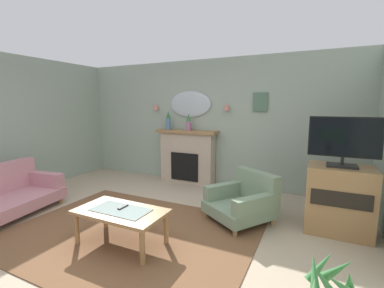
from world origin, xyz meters
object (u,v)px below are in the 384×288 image
(wall_sconce_left, at_px, (156,106))
(wall_sconce_right, at_px, (227,107))
(armchair_near_fireplace, at_px, (244,200))
(wall_mirror, at_px, (190,104))
(tv_cabinet, at_px, (339,199))
(fireplace, at_px, (187,157))
(tv_remote, at_px, (123,207))
(mantel_vase_left, at_px, (189,123))
(mantel_vase_right, at_px, (168,120))
(coffee_table, at_px, (121,214))
(framed_picture, at_px, (260,102))
(tv_flatscreen, at_px, (344,140))

(wall_sconce_left, height_order, wall_sconce_right, same)
(wall_sconce_left, bearing_deg, armchair_near_fireplace, -30.01)
(wall_mirror, height_order, tv_cabinet, wall_mirror)
(fireplace, xyz_separation_m, tv_cabinet, (2.85, -1.14, -0.12))
(wall_mirror, height_order, tv_remote, wall_mirror)
(mantel_vase_left, height_order, tv_remote, mantel_vase_left)
(tv_remote, bearing_deg, wall_sconce_left, 115.43)
(mantel_vase_right, distance_m, coffee_table, 2.96)
(wall_sconce_right, height_order, armchair_near_fireplace, wall_sconce_right)
(fireplace, distance_m, wall_sconce_right, 1.38)
(wall_sconce_right, bearing_deg, coffee_table, -98.21)
(wall_sconce_left, relative_size, wall_sconce_right, 1.00)
(wall_mirror, relative_size, wall_sconce_left, 6.86)
(mantel_vase_right, relative_size, wall_sconce_right, 2.87)
(mantel_vase_right, bearing_deg, mantel_vase_left, -0.00)
(mantel_vase_right, height_order, framed_picture, framed_picture)
(framed_picture, bearing_deg, mantel_vase_left, -172.92)
(mantel_vase_left, relative_size, coffee_table, 0.32)
(fireplace, bearing_deg, wall_mirror, 90.00)
(tv_remote, xyz_separation_m, tv_cabinet, (2.41, 1.47, -0.00))
(mantel_vase_left, bearing_deg, tv_remote, -81.52)
(coffee_table, distance_m, tv_flatscreen, 2.96)
(tv_cabinet, bearing_deg, coffee_table, -147.43)
(tv_flatscreen, bearing_deg, wall_sconce_left, 161.23)
(armchair_near_fireplace, bearing_deg, tv_cabinet, 8.66)
(mantel_vase_left, height_order, tv_flatscreen, tv_flatscreen)
(wall_mirror, xyz_separation_m, tv_remote, (0.44, -2.75, -1.26))
(framed_picture, height_order, tv_flatscreen, framed_picture)
(mantel_vase_right, height_order, wall_sconce_right, wall_sconce_right)
(fireplace, bearing_deg, wall_sconce_left, 173.84)
(tv_cabinet, bearing_deg, mantel_vase_left, 158.26)
(tv_cabinet, bearing_deg, framed_picture, 136.10)
(coffee_table, bearing_deg, armchair_near_fireplace, 49.12)
(mantel_vase_left, bearing_deg, wall_sconce_left, 172.41)
(wall_sconce_right, distance_m, tv_cabinet, 2.64)
(coffee_table, bearing_deg, wall_sconce_left, 115.20)
(wall_sconce_right, relative_size, framed_picture, 0.39)
(mantel_vase_left, bearing_deg, armchair_near_fireplace, -39.81)
(mantel_vase_left, height_order, armchair_near_fireplace, mantel_vase_left)
(mantel_vase_right, height_order, coffee_table, mantel_vase_right)
(fireplace, height_order, armchair_near_fireplace, fireplace)
(fireplace, relative_size, tv_cabinet, 1.51)
(framed_picture, bearing_deg, mantel_vase_right, -174.73)
(wall_sconce_right, bearing_deg, mantel_vase_right, -174.73)
(mantel_vase_right, bearing_deg, fireplace, 3.60)
(fireplace, xyz_separation_m, tv_flatscreen, (2.85, -1.16, 0.68))
(mantel_vase_left, xyz_separation_m, wall_sconce_right, (0.80, 0.12, 0.34))
(coffee_table, bearing_deg, mantel_vase_left, 98.62)
(fireplace, relative_size, mantel_vase_right, 3.38)
(framed_picture, height_order, coffee_table, framed_picture)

